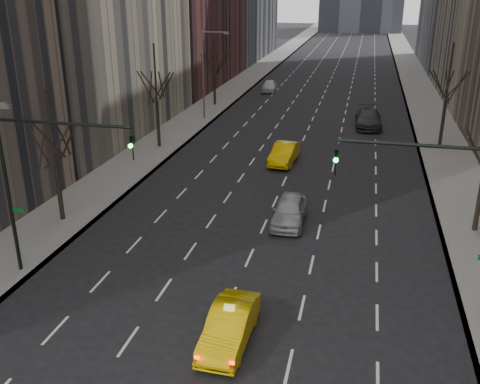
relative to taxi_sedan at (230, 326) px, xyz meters
The scene contains 14 objects.
sidewalk_left 62.45m from the taxi_sedan, 101.99° to the left, with size 4.50×320.00×0.15m, color slate.
sidewalk_right 62.17m from the taxi_sedan, 79.31° to the left, with size 4.50×320.00×0.15m, color slate.
tree_lw_b 15.91m from the taxi_sedan, 144.47° to the left, with size 3.36×3.50×7.82m.
tree_lw_c 28.32m from the taxi_sedan, 116.89° to the left, with size 3.36×3.50×8.74m.
tree_lw_d 45.01m from the taxi_sedan, 106.45° to the left, with size 3.36×3.50×7.36m.
tree_rw_c 33.23m from the taxi_sedan, 70.06° to the left, with size 3.36×3.50×8.74m.
traffic_mast_left 11.34m from the taxi_sedan, 162.59° to the left, with size 6.69×0.39×8.00m.
traffic_mast_right 10.12m from the taxi_sedan, 20.18° to the left, with size 6.69×0.39×8.00m.
streetlight_far 38.20m from the taxi_sedan, 107.76° to the left, with size 2.83×0.22×9.00m.
taxi_sedan is the anchor object (origin of this frame).
silver_sedan_ahead 11.97m from the taxi_sedan, 86.86° to the left, with size 1.86×4.62×1.58m, color #A0A3A8.
far_taxi 23.38m from the taxi_sedan, 93.43° to the left, with size 1.67×4.79×1.58m, color #FBC405.
far_suv_grey 37.18m from the taxi_sedan, 82.24° to the left, with size 2.50×6.16×1.79m, color #2D2C31.
far_car_white 53.88m from the taxi_sedan, 98.56° to the left, with size 1.78×4.43×1.51m, color silver.
Camera 1 is at (5.18, -8.31, 13.37)m, focal length 40.00 mm.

